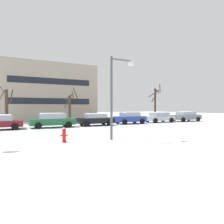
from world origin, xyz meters
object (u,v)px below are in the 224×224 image
(parked_car_silver, at_px, (159,117))
(fire_hydrant, at_px, (64,135))
(parked_car_green, at_px, (52,120))
(parked_car_gray, at_px, (186,116))
(parked_car_black, at_px, (96,119))
(parked_car_blue, at_px, (130,118))
(street_lamp, at_px, (116,89))

(parked_car_silver, bearing_deg, fire_hydrant, -148.51)
(parked_car_green, height_order, parked_car_gray, parked_car_green)
(parked_car_black, relative_size, parked_car_blue, 1.06)
(parked_car_blue, xyz_separation_m, parked_car_silver, (4.87, 0.03, -0.04))
(fire_hydrant, xyz_separation_m, parked_car_blue, (11.22, 9.83, 0.30))
(parked_car_gray, bearing_deg, parked_car_green, 179.82)
(parked_car_black, bearing_deg, parked_car_green, 178.64)
(parked_car_green, distance_m, parked_car_blue, 9.75)
(parked_car_silver, distance_m, parked_car_gray, 4.88)
(parked_car_black, xyz_separation_m, parked_car_gray, (14.62, 0.05, 0.03))
(street_lamp, height_order, parked_car_silver, street_lamp)
(fire_hydrant, relative_size, parked_car_silver, 0.21)
(parked_car_silver, relative_size, parked_car_gray, 0.93)
(street_lamp, distance_m, parked_car_green, 10.61)
(street_lamp, relative_size, parked_car_blue, 1.36)
(parked_car_green, xyz_separation_m, parked_car_silver, (14.62, 0.22, -0.05))
(parked_car_silver, bearing_deg, street_lamp, -140.97)
(fire_hydrant, relative_size, parked_car_black, 0.21)
(parked_car_black, relative_size, parked_car_silver, 0.99)
(street_lamp, bearing_deg, parked_car_silver, 39.03)
(parked_car_black, relative_size, parked_car_gray, 0.92)
(parked_car_black, bearing_deg, parked_car_silver, 1.97)
(street_lamp, height_order, parked_car_blue, street_lamp)
(parked_car_black, height_order, parked_car_blue, parked_car_blue)
(parked_car_black, height_order, parked_car_silver, parked_car_silver)
(parked_car_green, relative_size, parked_car_blue, 1.16)
(fire_hydrant, xyz_separation_m, parked_car_black, (6.35, 9.53, 0.26))
(parked_car_blue, height_order, parked_car_silver, parked_car_blue)
(fire_hydrant, relative_size, parked_car_gray, 0.20)
(street_lamp, relative_size, parked_car_black, 1.28)
(parked_car_green, xyz_separation_m, parked_car_gray, (19.49, -0.06, -0.02))
(street_lamp, bearing_deg, parked_car_black, 73.24)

